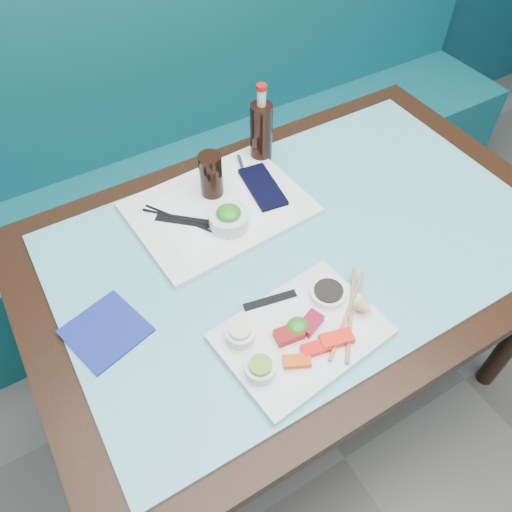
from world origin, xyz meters
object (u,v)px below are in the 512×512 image
sashimi_plate (301,334)px  booth_bench (180,171)px  serving_tray (219,209)px  blue_napkin (106,331)px  cola_bottle_body (261,133)px  dining_table (301,263)px  cola_glass (211,175)px  seaweed_bowl (229,220)px

sashimi_plate → booth_bench: bearing=74.9°
serving_tray → blue_napkin: serving_tray is taller
serving_tray → cola_bottle_body: bearing=28.2°
dining_table → cola_glass: 0.33m
seaweed_bowl → cola_glass: 0.14m
serving_tray → seaweed_bowl: bearing=-101.5°
dining_table → cola_glass: (-0.12, 0.26, 0.17)m
sashimi_plate → blue_napkin: bearing=141.2°
serving_tray → cola_glass: 0.09m
sashimi_plate → dining_table: bearing=48.2°
sashimi_plate → blue_napkin: (-0.36, 0.23, -0.01)m
booth_bench → dining_table: size_ratio=2.14×
dining_table → blue_napkin: 0.53m
sashimi_plate → seaweed_bowl: 0.36m
dining_table → sashimi_plate: 0.30m
dining_table → blue_napkin: (-0.52, -0.00, 0.09)m
seaweed_bowl → cola_glass: (0.02, 0.13, 0.04)m
dining_table → seaweed_bowl: bearing=138.5°
booth_bench → serving_tray: booth_bench is taller
sashimi_plate → cola_glass: cola_glass is taller
serving_tray → booth_bench: bearing=74.2°
serving_tray → blue_napkin: bearing=-156.2°
dining_table → seaweed_bowl: (-0.14, 0.13, 0.13)m
sashimi_plate → cola_glass: (0.04, 0.49, 0.07)m
sashimi_plate → cola_glass: 0.49m
sashimi_plate → cola_bottle_body: (0.24, 0.56, 0.08)m
cola_glass → sashimi_plate: bearing=-94.6°
serving_tray → cola_glass: size_ratio=3.56×
sashimi_plate → serving_tray: (0.03, 0.43, -0.00)m
sashimi_plate → blue_napkin: sashimi_plate is taller
booth_bench → cola_bottle_body: size_ratio=16.66×
dining_table → cola_bottle_body: cola_bottle_body is taller
cola_glass → blue_napkin: (-0.40, -0.26, -0.08)m
cola_glass → booth_bench: bearing=77.9°
sashimi_plate → blue_napkin: size_ratio=2.22×
booth_bench → seaweed_bowl: booth_bench is taller
dining_table → cola_bottle_body: (0.07, 0.33, 0.18)m
seaweed_bowl → cola_bottle_body: bearing=43.3°
dining_table → cola_glass: bearing=115.8°
dining_table → cola_glass: cola_glass is taller
booth_bench → seaweed_bowl: size_ratio=29.33×
sashimi_plate → cola_bottle_body: cola_bottle_body is taller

